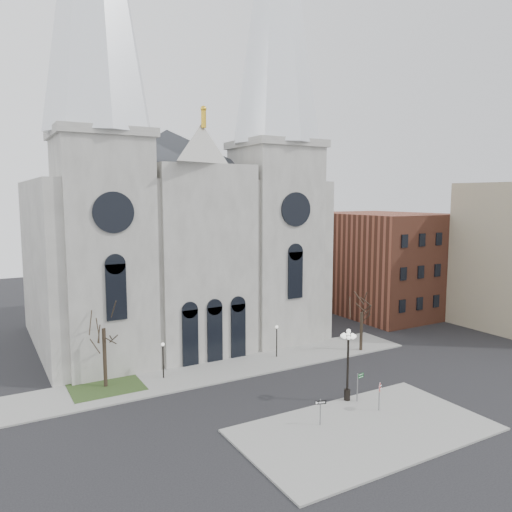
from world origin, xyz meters
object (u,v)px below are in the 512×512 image
globe_lamp (348,356)px  street_name_sign (358,385)px  stop_sign (379,390)px  one_way_sign (320,407)px

globe_lamp → street_name_sign: (0.63, -0.56, -2.33)m
globe_lamp → street_name_sign: globe_lamp is taller
street_name_sign → stop_sign: bearing=-93.5°
one_way_sign → stop_sign: bearing=17.4°
stop_sign → one_way_sign: 5.40m
street_name_sign → one_way_sign: bearing=-169.5°
stop_sign → globe_lamp: bearing=90.1°
globe_lamp → street_name_sign: bearing=-41.6°
globe_lamp → street_name_sign: 2.47m
stop_sign → street_name_sign: 2.17m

